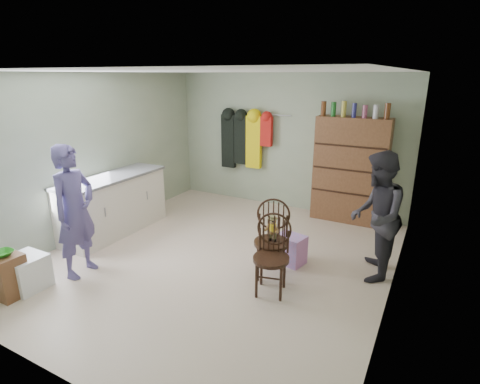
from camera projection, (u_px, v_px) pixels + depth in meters
The scene contains 13 objects.
ground_plane at pixel (218, 257), 5.27m from camera, with size 5.00×5.00×0.00m, color beige.
room_walls at pixel (235, 141), 5.24m from camera, with size 5.00×5.00×5.00m.
counter at pixel (114, 204), 6.01m from camera, with size 0.64×1.86×0.94m.
stool at pixel (7, 276), 4.29m from camera, with size 0.36×0.31×0.51m, color brown.
bowl at pixel (3, 253), 4.20m from camera, with size 0.22×0.22×0.05m, color #289422.
plastic_tub at pixel (26, 272), 4.47m from camera, with size 0.43×0.41×0.41m, color white.
chair_front at pixel (272, 234), 4.68m from camera, with size 0.55×0.55×0.99m.
chair_far at pixel (272, 251), 4.33m from camera, with size 0.51×0.51×0.95m.
striped_bag at pixel (290, 249), 5.07m from camera, with size 0.38×0.29×0.40m, color pink.
person_left at pixel (75, 211), 4.63m from camera, with size 0.61×0.40×1.69m, color #554B8B.
person_right at pixel (376, 216), 4.56m from camera, with size 0.78×0.61×1.62m, color #2D2B33.
dresser at pixel (350, 170), 6.36m from camera, with size 1.20×0.39×2.05m.
coat_rack at pixel (244, 140), 7.27m from camera, with size 1.42×0.12×1.09m.
Camera 1 is at (2.52, -4.03, 2.46)m, focal length 28.00 mm.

